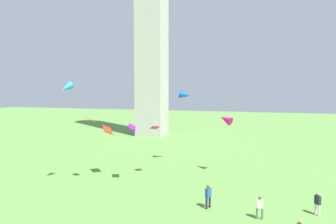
# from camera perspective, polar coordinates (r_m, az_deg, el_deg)

# --- Properties ---
(person_0) EXTENTS (0.43, 0.50, 1.68)m
(person_0) POSITION_cam_1_polar(r_m,az_deg,el_deg) (25.39, 26.46, -15.05)
(person_0) COLOR silver
(person_0) RESTS_ON ground_plane
(person_2) EXTENTS (0.51, 0.29, 1.65)m
(person_2) POSITION_cam_1_polar(r_m,az_deg,el_deg) (23.20, 16.99, -16.68)
(person_2) COLOR #51754C
(person_2) RESTS_ON ground_plane
(person_4) EXTENTS (0.47, 0.55, 1.85)m
(person_4) POSITION_cam_1_polar(r_m,az_deg,el_deg) (24.26, 7.62, -15.30)
(person_4) COLOR #1E2333
(person_4) RESTS_ON ground_plane
(kite_flying_0) EXTENTS (0.97, 1.29, 0.73)m
(kite_flying_0) POSITION_cam_1_polar(r_m,az_deg,el_deg) (29.07, -6.80, -2.88)
(kite_flying_0) COLOR purple
(kite_flying_1) EXTENTS (0.98, 0.91, 0.47)m
(kite_flying_1) POSITION_cam_1_polar(r_m,az_deg,el_deg) (29.86, -14.61, -1.29)
(kite_flying_1) COLOR #C1610C
(kite_flying_2) EXTENTS (1.00, 1.40, 1.12)m
(kite_flying_2) POSITION_cam_1_polar(r_m,az_deg,el_deg) (28.68, -18.68, 4.41)
(kite_flying_2) COLOR #1D8FD2
(kite_flying_3) EXTENTS (1.69, 1.30, 1.18)m
(kite_flying_3) POSITION_cam_1_polar(r_m,az_deg,el_deg) (36.43, 3.17, 3.25)
(kite_flying_3) COLOR blue
(kite_flying_4) EXTENTS (1.25, 1.23, 0.51)m
(kite_flying_4) POSITION_cam_1_polar(r_m,az_deg,el_deg) (31.50, -2.49, -2.94)
(kite_flying_4) COLOR #D5217C
(kite_flying_5) EXTENTS (1.77, 1.47, 1.31)m
(kite_flying_5) POSITION_cam_1_polar(r_m,az_deg,el_deg) (32.79, 10.85, -1.36)
(kite_flying_5) COLOR #C5106B
(kite_flying_6) EXTENTS (1.46, 1.68, 0.94)m
(kite_flying_6) POSITION_cam_1_polar(r_m,az_deg,el_deg) (31.98, -11.39, -3.32)
(kite_flying_6) COLOR #B42911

